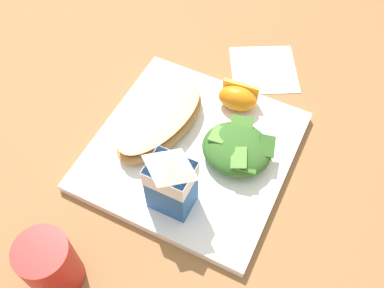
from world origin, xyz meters
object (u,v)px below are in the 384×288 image
Objects in this scene: green_salad_pile at (237,149)px; orange_wedge_front at (238,98)px; paper_napkin at (264,69)px; drinking_red_cup at (50,264)px; cheesy_pizza_bread at (160,122)px; milk_carton at (171,180)px; white_plate at (192,151)px.

orange_wedge_front is (0.04, -0.09, -0.00)m from green_salad_pile.
paper_napkin is at bearing -93.57° from orange_wedge_front.
green_salad_pile is 1.12× the size of drinking_red_cup.
cheesy_pizza_bread is 0.13m from milk_carton.
orange_wedge_front is at bearing -105.51° from white_plate.
cheesy_pizza_bread reaches higher than white_plate.
milk_carton is at bearing 86.19° from paper_napkin.
drinking_red_cup is at bearing 60.81° from milk_carton.
orange_wedge_front is 0.69× the size of drinking_red_cup.
green_salad_pile is at bearing -177.95° from cheesy_pizza_bread.
white_plate is 0.21m from paper_napkin.
white_plate is 3.03× the size of drinking_red_cup.
drinking_red_cup is (0.01, 0.25, 0.01)m from cheesy_pizza_bread.
milk_carton reaches higher than white_plate.
drinking_red_cup is (0.07, 0.24, 0.04)m from white_plate.
milk_carton reaches higher than orange_wedge_front.
cheesy_pizza_bread is 0.12m from green_salad_pile.
green_salad_pile is 0.12m from milk_carton.
paper_napkin is (-0.02, -0.30, -0.07)m from milk_carton.
orange_wedge_front is at bearing -105.82° from drinking_red_cup.
paper_napkin is (-0.01, -0.11, -0.03)m from orange_wedge_front.
drinking_red_cup reaches higher than orange_wedge_front.
orange_wedge_front is 0.58× the size of paper_napkin.
paper_napkin is (0.03, -0.19, -0.03)m from green_salad_pile.
green_salad_pile is at bearing 112.05° from orange_wedge_front.
cheesy_pizza_bread is at bearing 47.13° from orange_wedge_front.
milk_carton is at bearing 65.02° from green_salad_pile.
paper_napkin is 1.19× the size of drinking_red_cup.
cheesy_pizza_bread is 0.25m from drinking_red_cup.
drinking_red_cup is (0.10, 0.45, 0.04)m from paper_napkin.
drinking_red_cup reaches higher than white_plate.
cheesy_pizza_bread reaches higher than paper_napkin.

